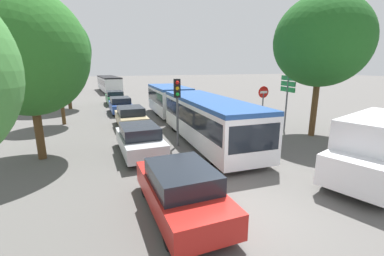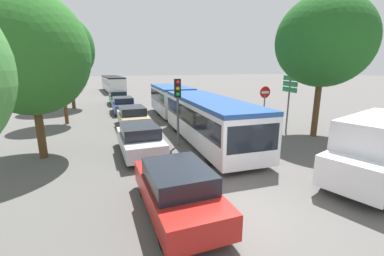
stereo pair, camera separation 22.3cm
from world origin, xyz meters
name	(u,v)px [view 1 (the left image)]	position (x,y,z in m)	size (l,w,h in m)	color
ground_plane	(248,209)	(0.00, 0.00, 0.00)	(200.00, 200.00, 0.00)	#565451
articulated_bus	(188,108)	(1.63, 9.87, 1.38)	(2.84, 16.11, 2.38)	silver
city_bus_rear	(109,83)	(-1.92, 37.07, 1.36)	(3.26, 11.09, 2.35)	silver
queued_car_red	(181,189)	(-1.87, 0.49, 0.71)	(1.82, 4.09, 1.41)	#B21E19
queued_car_silver	(140,140)	(-2.15, 5.80, 0.71)	(1.82, 4.09, 1.41)	#B7BABF
queued_car_tan	(131,117)	(-1.84, 11.45, 0.70)	(1.80, 4.03, 1.39)	tan
queued_car_blue	(121,105)	(-2.00, 17.06, 0.70)	(1.80, 4.03, 1.38)	#284799
queued_car_green	(115,98)	(-2.06, 22.69, 0.71)	(1.82, 4.08, 1.40)	#236638
white_van	(379,147)	(5.33, 0.09, 1.24)	(5.36, 3.51, 2.31)	silver
traffic_light	(177,97)	(-0.11, 6.46, 2.50)	(0.36, 0.38, 3.40)	#56595E
no_entry_sign	(263,102)	(5.61, 7.38, 1.88)	(0.70, 0.08, 2.82)	#56595E
direction_sign_post	(287,90)	(7.03, 6.96, 2.57)	(0.21, 1.40, 3.60)	#56595E
tree_left_mid	(28,53)	(-6.33, 6.77, 4.51)	(4.80, 4.80, 7.06)	#51381E
tree_left_far	(57,59)	(-6.11, 14.00, 4.46)	(3.36, 3.36, 6.46)	#51381E
tree_left_distant	(63,50)	(-6.39, 21.00, 5.35)	(4.72, 4.72, 8.40)	#51381E
tree_right_near	(319,44)	(7.81, 5.69, 5.19)	(5.10, 5.10, 7.78)	#51381E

